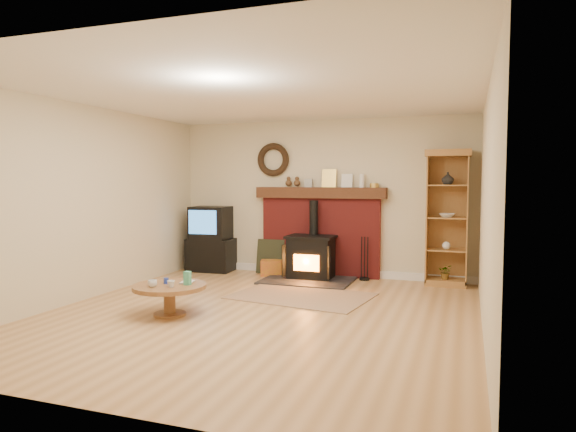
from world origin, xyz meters
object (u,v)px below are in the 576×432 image
at_px(coffee_table, 170,290).
at_px(wood_stove, 310,258).
at_px(tv_unit, 211,240).
at_px(curio_cabinet, 447,218).

bearing_deg(coffee_table, wood_stove, 70.78).
height_order(tv_unit, coffee_table, tv_unit).
distance_m(wood_stove, coffee_table, 2.82).
bearing_deg(wood_stove, coffee_table, -109.22).
bearing_deg(wood_stove, curio_cabinet, 7.79).
bearing_deg(tv_unit, curio_cabinet, 1.27).
distance_m(curio_cabinet, coffee_table, 4.27).
distance_m(tv_unit, curio_cabinet, 4.00).
height_order(wood_stove, coffee_table, wood_stove).
xyz_separation_m(tv_unit, coffee_table, (0.96, -2.86, -0.24)).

